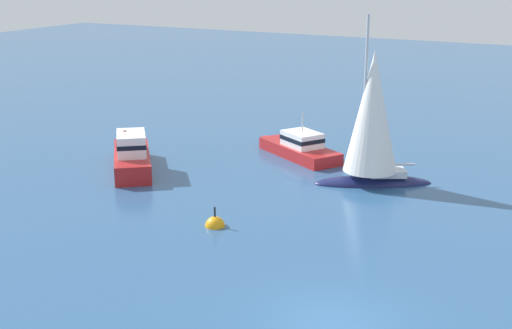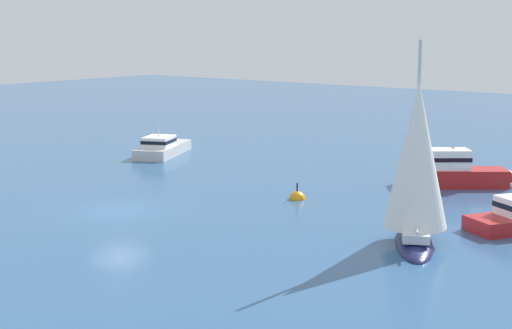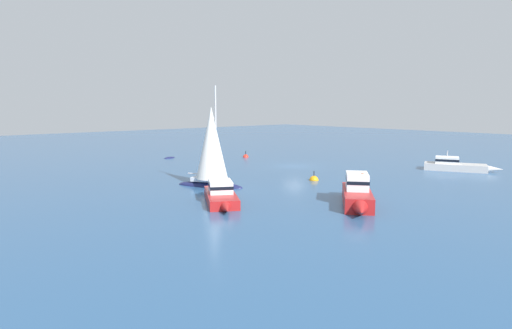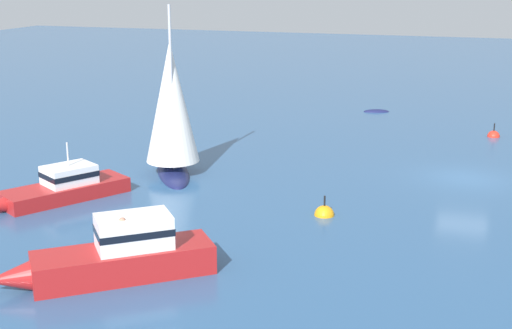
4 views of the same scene
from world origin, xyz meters
The scene contains 5 objects.
ground_plane centered at (0.00, 0.00, 0.00)m, with size 160.00×160.00×0.00m, color #2D5684.
launch_1 centered at (10.76, 16.12, 0.82)m, with size 6.79×5.83×2.25m.
launch_2 centered at (17.36, 9.16, 0.58)m, with size 4.79×6.77×2.61m.
sailboat centered at (14.32, 3.76, 3.17)m, with size 4.31×5.99×8.96m.
channel_buoy centered at (5.50, 7.66, 0.00)m, with size 0.86×0.86×1.31m.
Camera 1 is at (-18.72, -7.21, 11.09)m, focal length 49.47 mm.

